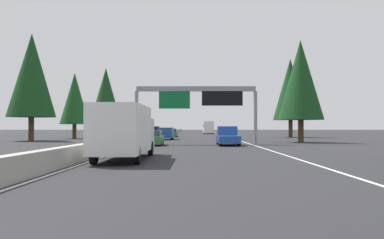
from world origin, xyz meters
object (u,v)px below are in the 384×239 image
Objects in this scene: conifer_left_near at (32,75)px; conifer_left_far at (106,94)px; bus_far_right at (208,127)px; conifer_right_mid at (290,89)px; pickup_mid_center at (228,136)px; sedan_mid_left at (153,138)px; sign_gantry_overhead at (198,98)px; box_truck_mid_right at (125,131)px; conifer_right_near at (301,80)px; conifer_left_mid at (75,99)px; oncoming_near at (155,131)px; minivan_far_center at (166,133)px; sedan_distant_b at (172,133)px.

conifer_left_far is (39.92, -0.61, 0.84)m from conifer_left_near.
conifer_right_mid is at bearing -159.75° from bus_far_right.
pickup_mid_center is 7.31m from sedan_mid_left.
sign_gantry_overhead is 54.01m from conifer_left_far.
sign_gantry_overhead is at bearing 58.63° from pickup_mid_center.
conifer_left_near is (-51.59, 24.39, 6.72)m from bus_far_right.
box_truck_mid_right is 29.68m from conifer_right_near.
conifer_left_mid reaches higher than sign_gantry_overhead.
conifer_left_far reaches higher than sign_gantry_overhead.
oncoming_near is at bearing -20.85° from conifer_left_near.
conifer_right_mid reaches higher than minivan_far_center.
sign_gantry_overhead is at bearing -12.23° from box_truck_mid_right.
pickup_mid_center is at bearing 179.84° from bus_far_right.
bus_far_right is 0.75× the size of conifer_left_far.
conifer_left_mid is (-9.56, 14.26, 5.38)m from sedan_distant_b.
sign_gantry_overhead reaches higher than bus_far_right.
sedan_distant_b is 0.79× the size of oncoming_near.
box_truck_mid_right is 1.52× the size of pickup_mid_center.
sign_gantry_overhead is 2.26× the size of oncoming_near.
minivan_far_center is at bearing 9.08° from oncoming_near.
minivan_far_center is at bearing 119.56° from conifer_right_mid.
conifer_right_near is 1.19× the size of conifer_left_mid.
oncoming_near is 30.37m from conifer_right_mid.
sedan_distant_b is at bearing -0.15° from sedan_mid_left.
sign_gantry_overhead is 31.15m from conifer_right_mid.
sign_gantry_overhead is 1.10× the size of bus_far_right.
oncoming_near is 0.56× the size of conifer_left_mid.
conifer_left_near is (11.56, 24.22, 7.52)m from pickup_mid_center.
oncoming_near is at bearing 9.08° from minivan_far_center.
conifer_left_far is at bearing -0.87° from conifer_left_near.
box_truck_mid_right is 71.20m from conifer_left_far.
sedan_mid_left is 0.29× the size of conifer_left_far.
box_truck_mid_right is 0.85× the size of conifer_left_mid.
sign_gantry_overhead is 43.70m from oncoming_near.
conifer_left_mid is at bearing 20.65° from box_truck_mid_right.
conifer_left_far is at bearing 36.24° from conifer_right_near.
oncoming_near is at bearing 56.92° from conifer_right_mid.
bus_far_right is (32.78, -7.37, 1.03)m from sedan_distant_b.
minivan_far_center is 0.37× the size of conifer_right_mid.
conifer_right_near is at bearing -121.23° from minivan_far_center.
conifer_left_far reaches higher than sedan_distant_b.
sedan_distant_b is (47.72, 0.12, -0.93)m from box_truck_mid_right.
conifer_left_near is (-32.87, 12.52, 7.52)m from oncoming_near.
oncoming_near is 26.07m from conifer_left_mid.
sedan_mid_left is at bearing -125.64° from conifer_left_near.
conifer_right_mid is (28.33, -13.02, 7.23)m from pickup_mid_center.
box_truck_mid_right is 0.74× the size of bus_far_right.
conifer_left_mid reaches higher than sedan_distant_b.
oncoming_near is at bearing 17.73° from sedan_distant_b.
sedan_distant_b is 29.30m from conifer_right_near.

